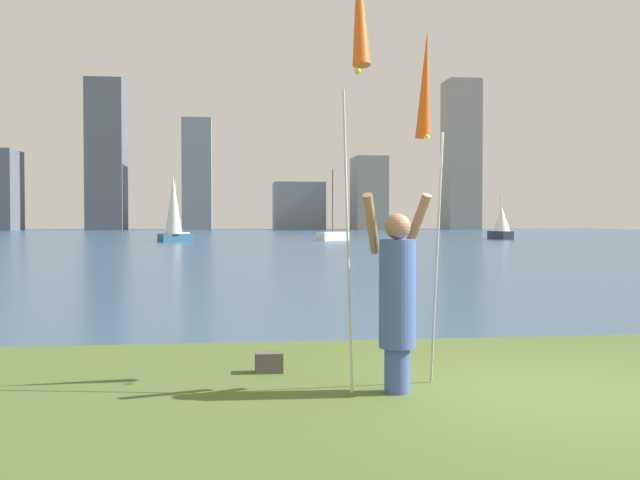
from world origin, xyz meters
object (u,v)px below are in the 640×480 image
object	(u,v)px
sailboat_4	(176,235)
bag	(269,362)
kite_flag_right	(426,93)
sailboat_3	(174,211)
sailboat_6	(333,236)
kite_flag_left	(359,18)
person	(397,295)
sailboat_5	(501,224)

from	to	relation	value
sailboat_4	bag	bearing A→B (deg)	-85.18
kite_flag_right	bag	xyz separation A→B (m)	(-1.61, 0.45, -2.87)
sailboat_3	sailboat_6	size ratio (longest dim) A/B	1.08
sailboat_6	kite_flag_left	bearing A→B (deg)	-97.67
bag	sailboat_3	xyz separation A→B (m)	(-4.24, 47.71, 2.14)
person	bag	world-z (taller)	person
kite_flag_left	kite_flag_right	bearing A→B (deg)	50.32
kite_flag_left	sailboat_6	xyz separation A→B (m)	(6.89, 51.20, -3.07)
bag	sailboat_6	bearing A→B (deg)	81.29
person	kite_flag_left	bearing A→B (deg)	-151.01
bag	sailboat_4	size ratio (longest dim) A/B	0.05
bag	sailboat_5	distance (m)	55.84
bag	sailboat_4	xyz separation A→B (m)	(-4.32, 51.28, 0.27)
sailboat_3	sailboat_5	bearing A→B (deg)	8.22
kite_flag_right	sailboat_3	distance (m)	48.52
kite_flag_left	sailboat_6	size ratio (longest dim) A/B	0.76
person	sailboat_6	bearing A→B (deg)	68.98
sailboat_6	person	bearing A→B (deg)	-97.23
person	sailboat_3	size ratio (longest dim) A/B	0.33
sailboat_3	sailboat_5	xyz separation A→B (m)	(25.91, 3.74, -1.01)
kite_flag_left	sailboat_5	distance (m)	57.01
sailboat_6	sailboat_4	bearing A→B (deg)	172.37
kite_flag_right	bag	distance (m)	3.32
sailboat_4	sailboat_6	bearing A→B (deg)	-7.63
person	sailboat_4	xyz separation A→B (m)	(-5.49, 52.39, -0.56)
person	kite_flag_right	xyz separation A→B (m)	(0.45, 0.66, 2.04)
sailboat_4	kite_flag_right	bearing A→B (deg)	-83.46
person	sailboat_4	size ratio (longest dim) A/B	0.34
sailboat_5	sailboat_6	xyz separation A→B (m)	(-14.06, -1.77, -0.86)
sailboat_3	sailboat_4	world-z (taller)	sailboat_3
kite_flag_right	sailboat_4	distance (m)	52.13
sailboat_3	sailboat_4	xyz separation A→B (m)	(-0.08, 3.57, -1.86)
sailboat_3	person	bearing A→B (deg)	-83.68
kite_flag_left	sailboat_3	size ratio (longest dim) A/B	0.70
kite_flag_right	sailboat_5	world-z (taller)	kite_flag_right
person	sailboat_3	bearing A→B (deg)	82.53
kite_flag_left	sailboat_5	xyz separation A→B (m)	(20.95, 52.98, -2.21)
kite_flag_left	sailboat_6	distance (m)	51.76
sailboat_5	sailboat_6	distance (m)	14.20
kite_flag_right	sailboat_6	xyz separation A→B (m)	(6.00, 50.13, -2.60)
kite_flag_left	sailboat_3	bearing A→B (deg)	95.75
sailboat_5	kite_flag_left	bearing A→B (deg)	-111.58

